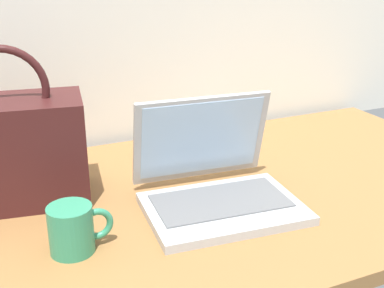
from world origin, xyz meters
TOP-DOWN VIEW (x-y plane):
  - desk at (0.00, 0.00)m, footprint 1.60×0.76m
  - laptop at (0.06, -0.05)m, footprint 0.33×0.30m
  - coffee_mug at (-0.25, -0.11)m, footprint 0.11×0.08m
  - remote_control_near at (0.24, 0.25)m, footprint 0.11×0.16m
  - handbag at (-0.32, 0.13)m, footprint 0.32×0.20m

SIDE VIEW (x-z plane):
  - desk at x=0.00m, z-range 0.00..0.03m
  - remote_control_near at x=0.24m, z-range 0.03..0.05m
  - coffee_mug at x=-0.25m, z-range 0.03..0.12m
  - laptop at x=0.06m, z-range -0.03..0.18m
  - handbag at x=-0.32m, z-range -0.02..0.31m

